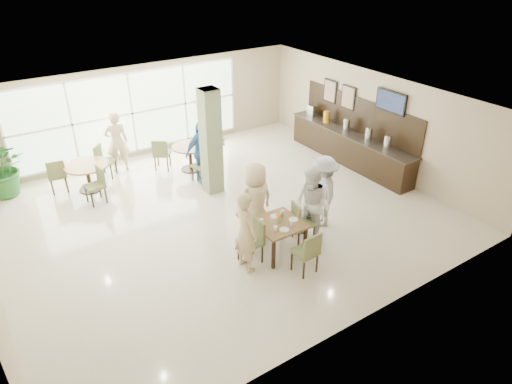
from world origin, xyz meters
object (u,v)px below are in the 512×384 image
round_table_left (87,170)px  adult_standing (117,142)px  round_table_right (190,152)px  teen_standing (323,192)px  adult_b (215,139)px  potted_plant (2,168)px  buffet_counter (350,145)px  teen_right (312,206)px  main_table (278,226)px  adult_a (201,152)px  teen_far (256,201)px  teen_left (246,232)px

round_table_left → adult_standing: (1.09, 0.71, 0.31)m
round_table_right → teen_standing: size_ratio=0.59×
round_table_right → adult_b: adult_b is taller
potted_plant → adult_standing: size_ratio=0.86×
round_table_right → buffet_counter: (4.22, -2.18, -0.00)m
teen_right → adult_b: (0.26, 4.79, -0.12)m
round_table_left → potted_plant: size_ratio=0.76×
teen_right → adult_standing: adult_standing is taller
main_table → potted_plant: size_ratio=0.63×
potted_plant → adult_a: size_ratio=0.90×
main_table → potted_plant: 7.48m
round_table_left → teen_right: (3.43, -5.15, 0.31)m
teen_far → adult_a: bearing=-98.2°
buffet_counter → teen_left: bearing=-154.0°
round_table_right → teen_right: bearing=-82.9°
round_table_left → teen_left: size_ratio=0.66×
round_table_right → teen_far: teen_far is taller
teen_standing → adult_a: teen_standing is taller
potted_plant → adult_b: 5.71m
potted_plant → adult_standing: 2.97m
main_table → adult_a: 3.96m
adult_b → teen_left: bearing=-22.3°
teen_far → adult_standing: 5.20m
round_table_right → teen_standing: teen_standing is taller
round_table_left → teen_standing: (4.10, -4.75, 0.28)m
potted_plant → teen_standing: bearing=-43.5°
buffet_counter → adult_standing: size_ratio=2.62×
round_table_right → adult_standing: size_ratio=0.57×
main_table → teen_left: 0.89m
adult_standing → potted_plant: bearing=5.6°
teen_far → round_table_right: bearing=-97.7°
potted_plant → teen_far: 6.82m
buffet_counter → adult_standing: bearing=151.3°
potted_plant → teen_left: bearing=-59.5°
teen_far → potted_plant: bearing=-52.9°
teen_standing → adult_a: (-1.29, 3.59, -0.01)m
buffet_counter → potted_plant: 9.59m
main_table → teen_right: bearing=-3.2°
teen_left → adult_b: teen_left is taller
adult_b → main_table: bearing=-13.3°
teen_left → teen_standing: teen_left is taller
teen_standing → adult_a: bearing=-130.9°
round_table_right → buffet_counter: bearing=-27.3°
teen_standing → teen_left: bearing=-50.7°
main_table → round_table_left: (-2.57, 5.10, -0.07)m
main_table → round_table_left: same height
teen_far → adult_b: (1.15, 3.93, -0.12)m
teen_left → teen_right: size_ratio=0.98×
main_table → adult_standing: (-1.48, 5.81, 0.24)m
potted_plant → teen_right: size_ratio=0.86×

